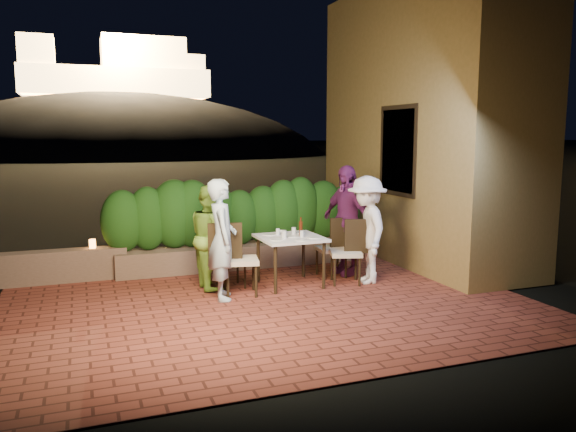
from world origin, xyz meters
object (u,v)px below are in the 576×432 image
chair_right_front (346,251)px  parapet_lamp (92,244)px  chair_left_front (241,259)px  diner_purple (346,220)px  diner_blue (222,239)px  beer_bottle (301,226)px  chair_right_back (331,247)px  diner_green (211,237)px  dining_table (290,261)px  bowl (282,232)px  chair_left_back (231,259)px  diner_white (367,230)px

chair_right_front → parapet_lamp: 3.98m
chair_left_front → diner_purple: diner_purple is taller
chair_right_front → diner_blue: (-1.97, -0.13, 0.34)m
beer_bottle → diner_purple: diner_purple is taller
chair_right_back → diner_blue: 2.06m
beer_bottle → diner_green: bearing=168.4°
dining_table → diner_green: size_ratio=0.60×
bowl → dining_table: bearing=-85.9°
diner_blue → diner_green: bearing=10.4°
chair_right_back → parapet_lamp: chair_right_back is taller
chair_left_back → chair_right_front: chair_right_front is taller
diner_white → chair_right_front: bearing=-88.9°
chair_left_front → dining_table: bearing=26.8°
diner_green → diner_white: size_ratio=0.93×
diner_purple → diner_blue: bearing=-88.5°
dining_table → bowl: bearing=94.1°
parapet_lamp → diner_purple: bearing=-15.2°
diner_purple → chair_left_back: bearing=-101.1°
chair_left_front → diner_green: 0.65m
chair_left_front → chair_left_back: 0.44m
diner_white → parapet_lamp: (-3.96, 1.67, -0.26)m
chair_left_front → diner_green: diner_green is taller
diner_purple → chair_right_front: bearing=-41.9°
chair_left_back → chair_right_front: (1.71, -0.39, 0.07)m
chair_right_front → diner_white: size_ratio=0.60×
beer_bottle → diner_green: 1.36m
chair_left_front → diner_purple: 2.07m
diner_white → chair_right_back: bearing=-134.4°
beer_bottle → diner_blue: 1.35m
chair_right_front → bowl: bearing=-13.2°
dining_table → chair_right_front: (0.83, -0.20, 0.12)m
diner_purple → dining_table: bearing=-88.1°
beer_bottle → chair_left_front: chair_left_front is taller
chair_left_front → diner_green: size_ratio=0.68×
dining_table → chair_left_back: (-0.88, 0.19, 0.06)m
chair_left_back → chair_right_back: size_ratio=0.91×
chair_right_back → diner_white: 0.72m
dining_table → chair_left_front: chair_left_front is taller
dining_table → diner_white: bearing=-12.6°
diner_blue → dining_table: bearing=-64.6°
dining_table → diner_green: bearing=166.0°
bowl → diner_green: 1.12m
diner_blue → parapet_lamp: diner_blue is taller
beer_bottle → chair_right_front: 0.80m
parapet_lamp → chair_left_back: bearing=-32.3°
chair_left_back → diner_white: bearing=-16.8°
beer_bottle → diner_white: bearing=-15.6°
chair_right_front → dining_table: bearing=4.7°
dining_table → chair_right_front: bearing=-13.5°
chair_right_back → parapet_lamp: 3.79m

